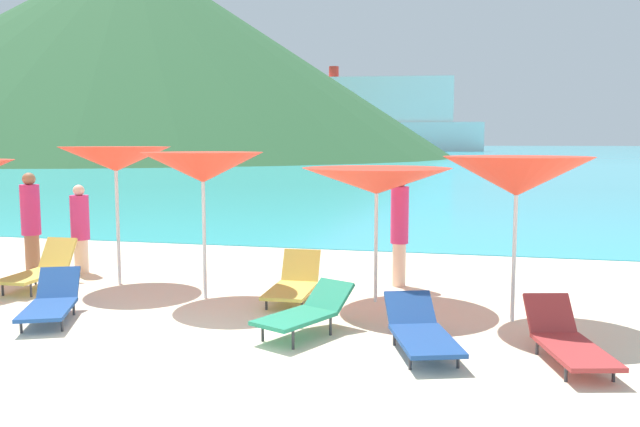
{
  "coord_description": "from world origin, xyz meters",
  "views": [
    {
      "loc": [
        3.79,
        -5.72,
        2.42
      ],
      "look_at": [
        1.26,
        4.97,
        1.2
      ],
      "focal_mm": 36.23,
      "sensor_mm": 36.0,
      "label": 1
    }
  ],
  "objects_px": {
    "lounge_chair_6": "(294,283)",
    "beachgoer_0": "(80,227)",
    "lounge_chair_3": "(567,340)",
    "beachgoer_3": "(400,225)",
    "lounge_chair_1": "(51,301)",
    "lounge_chair_5": "(421,331)",
    "lounge_chair_2": "(306,311)",
    "lounge_chair_4": "(40,269)",
    "umbrella_2": "(203,168)",
    "beachgoer_4": "(31,220)",
    "umbrella_3": "(377,181)",
    "umbrella_1": "(116,159)",
    "cruise_ship": "(363,119)",
    "umbrella_4": "(517,177)"
  },
  "relations": [
    {
      "from": "lounge_chair_3",
      "to": "lounge_chair_4",
      "type": "xyz_separation_m",
      "value": [
        -8.03,
        1.85,
        0.07
      ]
    },
    {
      "from": "lounge_chair_3",
      "to": "lounge_chair_4",
      "type": "bearing_deg",
      "value": 153.11
    },
    {
      "from": "umbrella_3",
      "to": "lounge_chair_5",
      "type": "height_order",
      "value": "umbrella_3"
    },
    {
      "from": "beachgoer_3",
      "to": "lounge_chair_5",
      "type": "bearing_deg",
      "value": -81.82
    },
    {
      "from": "umbrella_1",
      "to": "lounge_chair_6",
      "type": "bearing_deg",
      "value": -8.02
    },
    {
      "from": "umbrella_2",
      "to": "lounge_chair_2",
      "type": "distance_m",
      "value": 3.05
    },
    {
      "from": "beachgoer_0",
      "to": "beachgoer_4",
      "type": "xyz_separation_m",
      "value": [
        -0.9,
        -0.18,
        0.13
      ]
    },
    {
      "from": "lounge_chair_2",
      "to": "lounge_chair_5",
      "type": "relative_size",
      "value": 0.89
    },
    {
      "from": "cruise_ship",
      "to": "beachgoer_4",
      "type": "bearing_deg",
      "value": -89.28
    },
    {
      "from": "umbrella_2",
      "to": "cruise_ship",
      "type": "relative_size",
      "value": 0.04
    },
    {
      "from": "umbrella_2",
      "to": "lounge_chair_5",
      "type": "xyz_separation_m",
      "value": [
        3.46,
        -1.81,
        -1.79
      ]
    },
    {
      "from": "umbrella_2",
      "to": "lounge_chair_5",
      "type": "relative_size",
      "value": 1.33
    },
    {
      "from": "beachgoer_4",
      "to": "cruise_ship",
      "type": "height_order",
      "value": "cruise_ship"
    },
    {
      "from": "umbrella_2",
      "to": "cruise_ship",
      "type": "height_order",
      "value": "cruise_ship"
    },
    {
      "from": "lounge_chair_2",
      "to": "lounge_chair_6",
      "type": "distance_m",
      "value": 1.78
    },
    {
      "from": "umbrella_2",
      "to": "lounge_chair_1",
      "type": "height_order",
      "value": "umbrella_2"
    },
    {
      "from": "umbrella_2",
      "to": "umbrella_3",
      "type": "bearing_deg",
      "value": 8.42
    },
    {
      "from": "umbrella_3",
      "to": "umbrella_4",
      "type": "distance_m",
      "value": 2.07
    },
    {
      "from": "umbrella_4",
      "to": "beachgoer_3",
      "type": "relative_size",
      "value": 1.17
    },
    {
      "from": "lounge_chair_5",
      "to": "beachgoer_0",
      "type": "distance_m",
      "value": 7.21
    },
    {
      "from": "lounge_chair_4",
      "to": "cruise_ship",
      "type": "relative_size",
      "value": 0.02
    },
    {
      "from": "beachgoer_3",
      "to": "lounge_chair_2",
      "type": "bearing_deg",
      "value": -107.53
    },
    {
      "from": "umbrella_2",
      "to": "lounge_chair_4",
      "type": "distance_m",
      "value": 3.42
    },
    {
      "from": "cruise_ship",
      "to": "umbrella_3",
      "type": "bearing_deg",
      "value": -87.07
    },
    {
      "from": "lounge_chair_6",
      "to": "umbrella_2",
      "type": "bearing_deg",
      "value": -175.95
    },
    {
      "from": "umbrella_4",
      "to": "lounge_chair_4",
      "type": "relative_size",
      "value": 1.44
    },
    {
      "from": "lounge_chair_3",
      "to": "beachgoer_4",
      "type": "relative_size",
      "value": 0.88
    },
    {
      "from": "umbrella_2",
      "to": "beachgoer_4",
      "type": "distance_m",
      "value": 4.2
    },
    {
      "from": "lounge_chair_2",
      "to": "beachgoer_3",
      "type": "height_order",
      "value": "beachgoer_3"
    },
    {
      "from": "lounge_chair_2",
      "to": "lounge_chair_5",
      "type": "height_order",
      "value": "lounge_chair_2"
    },
    {
      "from": "lounge_chair_1",
      "to": "lounge_chair_3",
      "type": "distance_m",
      "value": 6.61
    },
    {
      "from": "umbrella_4",
      "to": "beachgoer_4",
      "type": "bearing_deg",
      "value": 170.93
    },
    {
      "from": "lounge_chair_5",
      "to": "lounge_chair_6",
      "type": "distance_m",
      "value": 2.86
    },
    {
      "from": "umbrella_3",
      "to": "beachgoer_3",
      "type": "distance_m",
      "value": 1.43
    },
    {
      "from": "umbrella_2",
      "to": "lounge_chair_2",
      "type": "relative_size",
      "value": 1.49
    },
    {
      "from": "umbrella_1",
      "to": "umbrella_2",
      "type": "distance_m",
      "value": 1.93
    },
    {
      "from": "lounge_chair_6",
      "to": "beachgoer_3",
      "type": "height_order",
      "value": "beachgoer_3"
    },
    {
      "from": "umbrella_1",
      "to": "lounge_chair_3",
      "type": "distance_m",
      "value": 7.55
    },
    {
      "from": "umbrella_1",
      "to": "umbrella_2",
      "type": "xyz_separation_m",
      "value": [
        1.83,
        -0.6,
        -0.1
      ]
    },
    {
      "from": "umbrella_4",
      "to": "lounge_chair_5",
      "type": "relative_size",
      "value": 1.31
    },
    {
      "from": "lounge_chair_1",
      "to": "lounge_chair_4",
      "type": "height_order",
      "value": "lounge_chair_4"
    },
    {
      "from": "lounge_chair_3",
      "to": "beachgoer_3",
      "type": "relative_size",
      "value": 0.86
    },
    {
      "from": "beachgoer_0",
      "to": "umbrella_2",
      "type": "bearing_deg",
      "value": -167.52
    },
    {
      "from": "lounge_chair_1",
      "to": "lounge_chair_5",
      "type": "height_order",
      "value": "lounge_chair_1"
    },
    {
      "from": "beachgoer_4",
      "to": "lounge_chair_1",
      "type": "bearing_deg",
      "value": -81.02
    },
    {
      "from": "lounge_chair_6",
      "to": "beachgoer_0",
      "type": "bearing_deg",
      "value": 163.48
    },
    {
      "from": "umbrella_1",
      "to": "lounge_chair_5",
      "type": "distance_m",
      "value": 6.12
    },
    {
      "from": "beachgoer_0",
      "to": "lounge_chair_4",
      "type": "bearing_deg",
      "value": 127.95
    },
    {
      "from": "umbrella_3",
      "to": "cruise_ship",
      "type": "height_order",
      "value": "cruise_ship"
    },
    {
      "from": "beachgoer_0",
      "to": "lounge_chair_6",
      "type": "bearing_deg",
      "value": -158.9
    }
  ]
}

